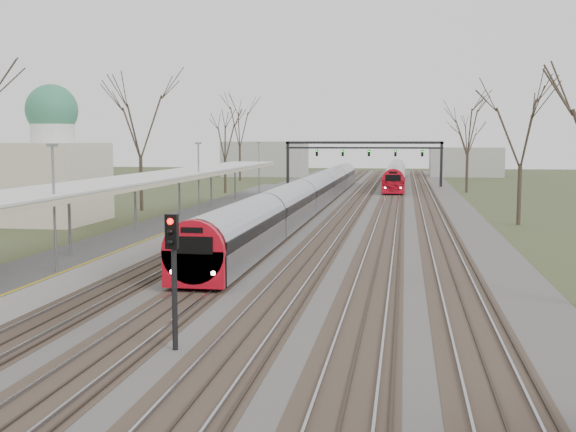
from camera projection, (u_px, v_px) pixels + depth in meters
name	position (u px, v px, depth m)	size (l,w,h in m)	color
track_bed	(345.00, 206.00, 67.44)	(24.00, 160.00, 0.22)	#474442
platform	(195.00, 220.00, 51.69)	(3.50, 69.00, 1.00)	#9E9B93
canopy	(174.00, 175.00, 46.90)	(4.10, 50.00, 3.11)	slate
dome_building	(33.00, 174.00, 53.86)	(10.00, 8.00, 10.30)	beige
signal_gantry	(364.00, 150.00, 96.37)	(21.00, 0.59, 6.08)	black
tree_west_far	(140.00, 119.00, 62.48)	(5.50, 5.50, 11.33)	#2D231C
tree_east_far	(522.00, 125.00, 51.73)	(5.00, 5.00, 10.30)	#2D231C
train_near	(312.00, 193.00, 65.33)	(2.62, 75.21, 3.05)	#ADAFB7
train_far	(396.00, 174.00, 101.89)	(2.62, 45.21, 3.05)	#ADAFB7
signal_post	(173.00, 261.00, 20.69)	(0.35, 0.45, 4.10)	black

